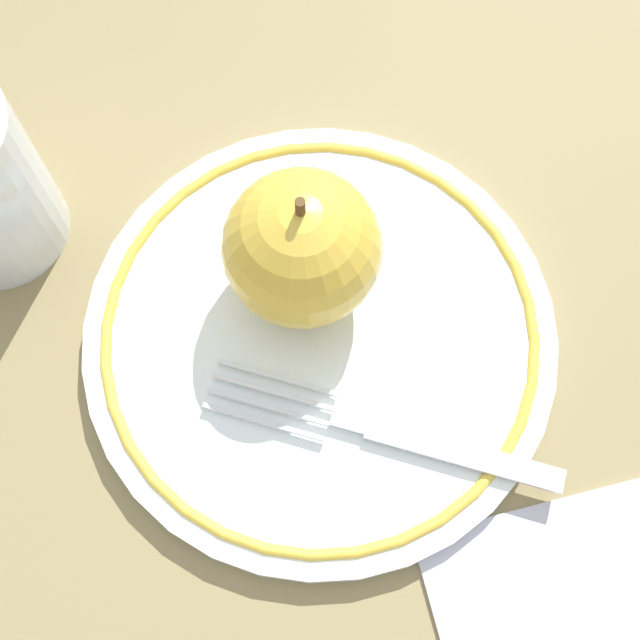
% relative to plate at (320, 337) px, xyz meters
% --- Properties ---
extents(ground_plane, '(2.00, 2.00, 0.00)m').
position_rel_plate_xyz_m(ground_plane, '(0.01, 0.02, -0.01)').
color(ground_plane, olive).
extents(plate, '(0.25, 0.25, 0.02)m').
position_rel_plate_xyz_m(plate, '(0.00, 0.00, 0.00)').
color(plate, white).
rests_on(plate, ground_plane).
extents(apple_red_whole, '(0.08, 0.08, 0.09)m').
position_rel_plate_xyz_m(apple_red_whole, '(0.03, -0.00, 0.05)').
color(apple_red_whole, gold).
rests_on(apple_red_whole, plate).
extents(fork, '(0.12, 0.16, 0.00)m').
position_rel_plate_xyz_m(fork, '(-0.06, -0.02, 0.01)').
color(fork, silver).
rests_on(fork, plate).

